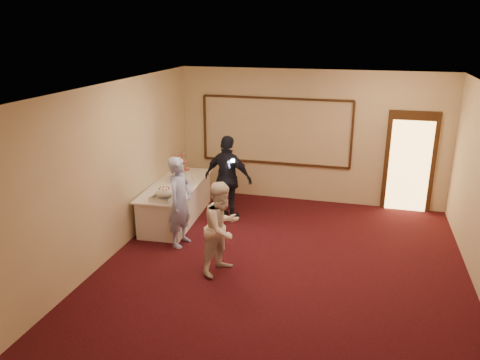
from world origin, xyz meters
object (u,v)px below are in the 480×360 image
(buffet_table, at_px, (176,201))
(tart, at_px, (180,189))
(plate_stack_a, at_px, (172,180))
(cupcake_stand, at_px, (182,163))
(plate_stack_b, at_px, (188,176))
(guest, at_px, (228,179))
(woman, at_px, (222,228))
(pavlova_tray, at_px, (164,194))
(man, at_px, (180,202))

(buffet_table, xyz_separation_m, tart, (0.23, -0.34, 0.41))
(plate_stack_a, bearing_deg, cupcake_stand, 98.85)
(plate_stack_b, xyz_separation_m, guest, (0.92, -0.09, 0.05))
(plate_stack_b, bearing_deg, buffet_table, -112.07)
(cupcake_stand, height_order, plate_stack_b, cupcake_stand)
(plate_stack_a, xyz_separation_m, woman, (1.67, -1.92, -0.06))
(plate_stack_a, height_order, plate_stack_b, plate_stack_b)
(plate_stack_b, height_order, guest, guest)
(plate_stack_b, bearing_deg, pavlova_tray, -90.71)
(buffet_table, xyz_separation_m, woman, (1.58, -1.88, 0.39))
(plate_stack_a, xyz_separation_m, man, (0.64, -1.15, 0.00))
(buffet_table, height_order, plate_stack_a, plate_stack_a)
(buffet_table, height_order, guest, guest)
(plate_stack_b, xyz_separation_m, man, (0.41, -1.45, -0.01))
(plate_stack_b, relative_size, woman, 0.13)
(tart, distance_m, guest, 1.03)
(pavlova_tray, distance_m, cupcake_stand, 1.86)
(buffet_table, relative_size, guest, 1.37)
(woman, bearing_deg, tart, 64.74)
(cupcake_stand, relative_size, guest, 0.27)
(plate_stack_b, distance_m, guest, 0.92)
(plate_stack_a, bearing_deg, tart, -50.19)
(buffet_table, bearing_deg, tart, -56.13)
(woman, bearing_deg, plate_stack_a, 64.43)
(buffet_table, height_order, woman, woman)
(guest, bearing_deg, man, 80.01)
(cupcake_stand, xyz_separation_m, tart, (0.46, -1.31, -0.14))
(cupcake_stand, xyz_separation_m, plate_stack_a, (0.15, -0.93, -0.10))
(tart, bearing_deg, buffet_table, 123.87)
(plate_stack_a, bearing_deg, man, -60.89)
(pavlova_tray, relative_size, tart, 1.94)
(tart, height_order, man, man)
(buffet_table, bearing_deg, pavlova_tray, -81.52)
(woman, relative_size, guest, 0.86)
(tart, bearing_deg, pavlova_tray, -101.28)
(plate_stack_a, xyz_separation_m, plate_stack_b, (0.23, 0.30, 0.01))
(cupcake_stand, distance_m, woman, 3.39)
(plate_stack_a, bearing_deg, buffet_table, -25.66)
(pavlova_tray, bearing_deg, cupcake_stand, 101.27)
(man, xyz_separation_m, woman, (1.03, -0.77, -0.06))
(pavlova_tray, xyz_separation_m, man, (0.42, -0.26, -0.02))
(guest, bearing_deg, pavlova_tray, 60.36)
(tart, relative_size, guest, 0.17)
(plate_stack_a, height_order, man, man)
(man, relative_size, guest, 0.94)
(buffet_table, xyz_separation_m, cupcake_stand, (-0.24, 0.98, 0.55))
(pavlova_tray, height_order, man, man)
(cupcake_stand, height_order, woman, woman)
(cupcake_stand, relative_size, man, 0.29)
(buffet_table, xyz_separation_m, guest, (1.06, 0.26, 0.51))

